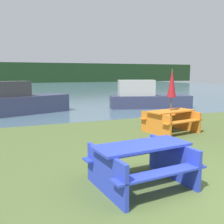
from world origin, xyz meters
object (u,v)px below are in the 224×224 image
Objects in this scene: umbrella_crimson at (172,84)px; boat at (22,102)px; picnic_table_blue at (142,161)px; boat_second at (146,98)px; picnic_table_orange at (171,119)px.

umbrella_crimson is 7.53m from boat.
boat_second is at bearing 60.18° from picnic_table_blue.
picnic_table_blue reaches higher than picnic_table_orange.
picnic_table_blue is 4.67m from umbrella_crimson.
picnic_table_blue is 0.98× the size of picnic_table_orange.
picnic_table_blue is 0.41× the size of boat.
boat_second is (2.31, 5.78, -1.06)m from umbrella_crimson.
boat is (-4.42, 6.01, 0.15)m from picnic_table_orange.
umbrella_crimson is at bearing -73.05° from boat.
boat is at bearing 98.82° from picnic_table_blue.
boat_second is (5.27, 9.20, 0.12)m from picnic_table_blue.
boat is at bearing -166.08° from boat_second.
umbrella_crimson reaches higher than boat.
boat reaches higher than picnic_table_blue.
boat is at bearing 126.35° from umbrella_crimson.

